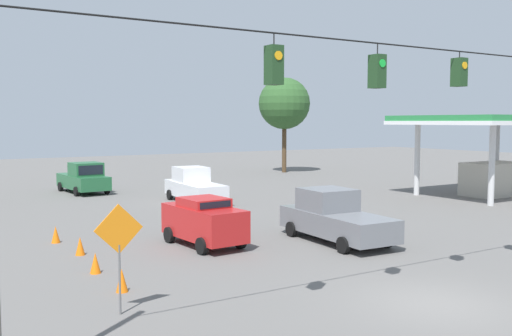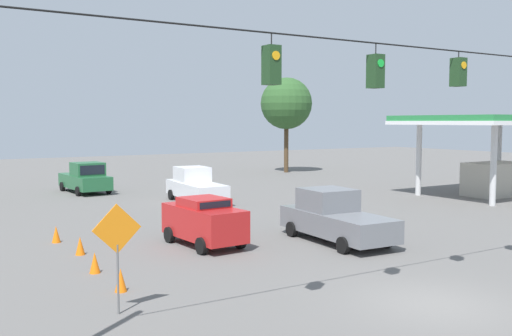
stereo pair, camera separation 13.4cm
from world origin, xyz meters
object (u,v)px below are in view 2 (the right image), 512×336
overhead_signal_span (417,125)px  sedan_red_withflow_mid (204,221)px  work_zone_sign (117,237)px  tree_horizon_right (286,104)px  pickup_truck_white_oncoming_deep (195,186)px  pickup_truck_grey_crossing_near (335,218)px  traffic_cone_second (95,263)px  pickup_truck_green_withflow_deep (86,179)px  traffic_cone_nearest (121,280)px  traffic_cone_fourth (56,234)px  traffic_cone_third (80,246)px  gas_station (497,137)px

overhead_signal_span → sedan_red_withflow_mid: (1.97, -9.08, -3.82)m
work_zone_sign → tree_horizon_right: (-26.92, -31.25, 4.62)m
pickup_truck_white_oncoming_deep → pickup_truck_grey_crossing_near: (0.14, 13.39, 0.00)m
traffic_cone_second → work_zone_sign: (0.61, 4.25, 1.65)m
pickup_truck_green_withflow_deep → work_zone_sign: work_zone_sign is taller
traffic_cone_nearest → sedan_red_withflow_mid: bearing=-138.4°
traffic_cone_nearest → traffic_cone_fourth: bearing=-89.6°
pickup_truck_grey_crossing_near → traffic_cone_fourth: 11.37m
traffic_cone_third → traffic_cone_nearest: bearing=87.7°
traffic_cone_nearest → traffic_cone_third: 5.24m
pickup_truck_grey_crossing_near → traffic_cone_nearest: size_ratio=8.29×
pickup_truck_white_oncoming_deep → work_zone_sign: work_zone_sign is taller
overhead_signal_span → traffic_cone_fourth: (6.83, -12.73, -4.48)m
pickup_truck_grey_crossing_near → tree_horizon_right: tree_horizon_right is taller
pickup_truck_white_oncoming_deep → work_zone_sign: (10.55, 17.39, 1.01)m
sedan_red_withflow_mid → pickup_truck_green_withflow_deep: (-0.61, -19.45, -0.02)m
traffic_cone_second → gas_station: gas_station is taller
pickup_truck_grey_crossing_near → traffic_cone_fourth: bearing=-30.4°
overhead_signal_span → pickup_truck_grey_crossing_near: size_ratio=3.84×
traffic_cone_nearest → gas_station: gas_station is taller
pickup_truck_white_oncoming_deep → traffic_cone_third: bearing=46.9°
sedan_red_withflow_mid → traffic_cone_second: size_ratio=5.97×
work_zone_sign → pickup_truck_white_oncoming_deep: bearing=-121.2°
pickup_truck_grey_crossing_near → traffic_cone_nearest: bearing=12.6°
pickup_truck_white_oncoming_deep → sedan_red_withflow_mid: 12.37m
traffic_cone_nearest → pickup_truck_green_withflow_deep: bearing=-102.9°
traffic_cone_second → tree_horizon_right: 38.22m
gas_station → tree_horizon_right: (1.90, -21.62, 2.75)m
sedan_red_withflow_mid → traffic_cone_fourth: 6.11m
traffic_cone_third → tree_horizon_right: (-26.04, -24.18, 6.27)m
traffic_cone_fourth → traffic_cone_third: bearing=95.6°
traffic_cone_fourth → traffic_cone_nearest: bearing=90.4°
overhead_signal_span → gas_station: overhead_signal_span is taller
traffic_cone_second → pickup_truck_green_withflow_deep: bearing=-104.4°
sedan_red_withflow_mid → traffic_cone_fourth: sedan_red_withflow_mid is taller
pickup_truck_green_withflow_deep → tree_horizon_right: tree_horizon_right is taller
pickup_truck_grey_crossing_near → traffic_cone_second: 9.82m
pickup_truck_white_oncoming_deep → traffic_cone_nearest: size_ratio=8.27×
pickup_truck_white_oncoming_deep → gas_station: bearing=157.0°
sedan_red_withflow_mid → pickup_truck_grey_crossing_near: (-4.93, 2.10, -0.02)m
sedan_red_withflow_mid → gas_station: bearing=-171.4°
work_zone_sign → traffic_cone_third: bearing=-97.1°
pickup_truck_white_oncoming_deep → traffic_cone_third: size_ratio=8.27×
pickup_truck_grey_crossing_near → traffic_cone_nearest: 10.00m
sedan_red_withflow_mid → pickup_truck_white_oncoming_deep: bearing=-114.2°
traffic_cone_third → traffic_cone_fourth: 2.69m
pickup_truck_white_oncoming_deep → pickup_truck_green_withflow_deep: same height
pickup_truck_white_oncoming_deep → traffic_cone_third: pickup_truck_white_oncoming_deep is taller
traffic_cone_fourth → gas_station: gas_station is taller
sedan_red_withflow_mid → pickup_truck_green_withflow_deep: 19.46m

